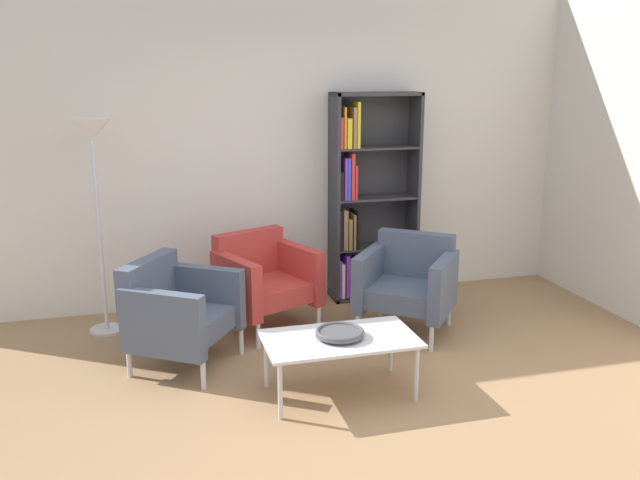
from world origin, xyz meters
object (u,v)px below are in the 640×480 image
(armchair_corner_red, at_px, (177,310))
(armchair_by_bookshelf, at_px, (408,282))
(bookshelf_tall, at_px, (364,201))
(coffee_table_low, at_px, (340,342))
(armchair_spare_guest, at_px, (264,279))
(decorative_bowl, at_px, (340,332))
(floor_lamp_torchiere, at_px, (93,156))

(armchair_corner_red, bearing_deg, armchair_by_bookshelf, -50.26)
(bookshelf_tall, bearing_deg, coffee_table_low, -113.31)
(armchair_spare_guest, bearing_deg, armchair_by_bookshelf, -42.43)
(bookshelf_tall, xyz_separation_m, coffee_table_low, (-0.80, -1.85, -0.55))
(armchair_spare_guest, bearing_deg, decorative_bowl, -102.61)
(armchair_corner_red, bearing_deg, floor_lamp_torchiere, 67.40)
(armchair_corner_red, distance_m, floor_lamp_torchiere, 1.42)
(decorative_bowl, xyz_separation_m, armchair_by_bookshelf, (0.87, 0.95, -0.02))
(armchair_by_bookshelf, xyz_separation_m, armchair_corner_red, (-1.86, -0.19, 0.00))
(bookshelf_tall, relative_size, armchair_spare_guest, 2.10)
(coffee_table_low, relative_size, armchair_spare_guest, 1.10)
(coffee_table_low, distance_m, floor_lamp_torchiere, 2.44)
(decorative_bowl, relative_size, armchair_corner_red, 0.34)
(decorative_bowl, relative_size, floor_lamp_torchiere, 0.18)
(decorative_bowl, distance_m, armchair_by_bookshelf, 1.29)
(bookshelf_tall, bearing_deg, armchair_spare_guest, -154.05)
(coffee_table_low, xyz_separation_m, decorative_bowl, (0.00, 0.00, 0.07))
(armchair_by_bookshelf, bearing_deg, floor_lamp_torchiere, -155.68)
(armchair_corner_red, xyz_separation_m, floor_lamp_torchiere, (-0.53, 0.81, 1.03))
(armchair_corner_red, bearing_deg, decorative_bowl, -93.33)
(coffee_table_low, height_order, decorative_bowl, decorative_bowl)
(decorative_bowl, bearing_deg, bookshelf_tall, 66.69)
(decorative_bowl, height_order, floor_lamp_torchiere, floor_lamp_torchiere)
(decorative_bowl, xyz_separation_m, floor_lamp_torchiere, (-1.53, 1.56, 1.01))
(armchair_spare_guest, bearing_deg, armchair_corner_red, -165.25)
(coffee_table_low, relative_size, decorative_bowl, 3.12)
(armchair_spare_guest, height_order, armchair_by_bookshelf, same)
(armchair_spare_guest, height_order, floor_lamp_torchiere, floor_lamp_torchiere)
(bookshelf_tall, relative_size, floor_lamp_torchiere, 1.09)
(coffee_table_low, bearing_deg, bookshelf_tall, 66.69)
(armchair_by_bookshelf, bearing_deg, armchair_corner_red, -135.44)
(coffee_table_low, distance_m, armchair_spare_guest, 1.36)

